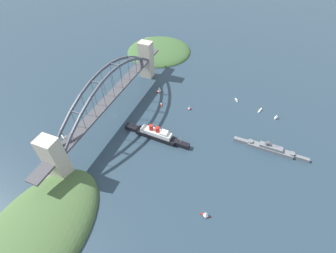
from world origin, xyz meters
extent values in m
plane|color=#283D4C|center=(0.00, 0.00, 0.00)|extent=(1400.00, 1400.00, 0.00)
cube|color=beige|center=(-106.57, 0.00, 29.49)|extent=(15.42, 19.93, 58.98)
cube|color=beige|center=(106.57, 0.00, 29.49)|extent=(15.42, 19.93, 58.98)
cube|color=#47474C|center=(0.00, 0.00, 31.85)|extent=(197.72, 14.81, 2.40)
cube|color=#47474C|center=(-126.28, 0.00, 31.85)|extent=(24.00, 14.81, 2.40)
cube|color=#47474C|center=(126.28, 0.00, 31.85)|extent=(24.00, 14.81, 2.40)
cube|color=#4C515B|center=(-92.44, -6.66, 38.64)|extent=(22.31, 1.80, 16.25)
cube|color=#4C515B|center=(-71.90, -6.66, 50.70)|extent=(22.01, 1.80, 13.40)
cube|color=#4C515B|center=(-51.36, -6.66, 59.75)|extent=(21.65, 1.80, 10.55)
cube|color=#4C515B|center=(-30.81, -6.66, 65.79)|extent=(21.23, 1.80, 7.65)
cube|color=#4C515B|center=(-10.27, -6.66, 68.80)|extent=(20.78, 1.80, 4.70)
cube|color=#4C515B|center=(10.27, -6.66, 68.80)|extent=(20.78, 1.80, 4.70)
cube|color=#4C515B|center=(30.81, -6.66, 65.79)|extent=(21.23, 1.80, 7.65)
cube|color=#4C515B|center=(51.36, -6.66, 59.75)|extent=(21.65, 1.80, 10.55)
cube|color=#4C515B|center=(71.90, -6.66, 50.70)|extent=(22.01, 1.80, 13.40)
cube|color=#4C515B|center=(92.44, -6.66, 38.64)|extent=(22.31, 1.80, 16.25)
cube|color=#4C515B|center=(-92.44, 6.66, 38.64)|extent=(22.31, 1.80, 16.25)
cube|color=#4C515B|center=(-71.90, 6.66, 50.70)|extent=(22.01, 1.80, 13.40)
cube|color=#4C515B|center=(-51.36, 6.66, 59.75)|extent=(21.65, 1.80, 10.55)
cube|color=#4C515B|center=(-30.81, 6.66, 65.79)|extent=(21.23, 1.80, 7.65)
cube|color=#4C515B|center=(-10.27, 6.66, 68.80)|extent=(20.78, 1.80, 4.70)
cube|color=#4C515B|center=(10.27, 6.66, 68.80)|extent=(20.78, 1.80, 4.70)
cube|color=#4C515B|center=(30.81, 6.66, 65.79)|extent=(21.23, 1.80, 7.65)
cube|color=#4C515B|center=(51.36, 6.66, 59.75)|extent=(21.65, 1.80, 10.55)
cube|color=#4C515B|center=(71.90, 6.66, 50.70)|extent=(22.01, 1.80, 13.40)
cube|color=#4C515B|center=(92.44, 6.66, 38.64)|extent=(22.31, 1.80, 16.25)
cube|color=#4C515B|center=(-102.71, 0.00, 31.85)|extent=(1.40, 13.33, 1.40)
cube|color=#4C515B|center=(-61.63, 0.00, 55.98)|extent=(1.40, 13.33, 1.40)
cube|color=#4C515B|center=(-20.54, 0.00, 68.05)|extent=(1.40, 13.33, 1.40)
cube|color=#4C515B|center=(20.54, 0.00, 68.05)|extent=(1.40, 13.33, 1.40)
cube|color=#4C515B|center=(61.63, 0.00, 55.98)|extent=(1.40, 13.33, 1.40)
cube|color=#4C515B|center=(102.71, 0.00, 31.85)|extent=(1.40, 13.33, 1.40)
cylinder|color=#4C515B|center=(-82.17, -6.66, 39.24)|extent=(0.56, 0.56, 12.38)
cylinder|color=#4C515B|center=(-82.17, 6.66, 39.24)|extent=(0.56, 0.56, 12.38)
cylinder|color=#4C515B|center=(-61.63, -6.66, 44.51)|extent=(0.56, 0.56, 22.93)
cylinder|color=#4C515B|center=(-61.63, 6.66, 44.51)|extent=(0.56, 0.56, 22.93)
cylinder|color=#4C515B|center=(-41.09, -6.66, 48.29)|extent=(0.56, 0.56, 30.48)
cylinder|color=#4C515B|center=(-41.09, 6.66, 48.29)|extent=(0.56, 0.56, 30.48)
cylinder|color=#4C515B|center=(-20.54, -6.66, 50.55)|extent=(0.56, 0.56, 35.00)
cylinder|color=#4C515B|center=(-20.54, 6.66, 50.55)|extent=(0.56, 0.56, 35.00)
cylinder|color=#4C515B|center=(0.00, -6.66, 51.30)|extent=(0.56, 0.56, 36.51)
cylinder|color=#4C515B|center=(0.00, 6.66, 51.30)|extent=(0.56, 0.56, 36.51)
cylinder|color=#4C515B|center=(20.54, -6.66, 50.55)|extent=(0.56, 0.56, 35.00)
cylinder|color=#4C515B|center=(20.54, 6.66, 50.55)|extent=(0.56, 0.56, 35.00)
cylinder|color=#4C515B|center=(41.09, -6.66, 48.29)|extent=(0.56, 0.56, 30.48)
cylinder|color=#4C515B|center=(41.09, 6.66, 48.29)|extent=(0.56, 0.56, 30.48)
cylinder|color=#4C515B|center=(61.63, -6.66, 44.51)|extent=(0.56, 0.56, 22.93)
cylinder|color=#4C515B|center=(61.63, 6.66, 44.51)|extent=(0.56, 0.56, 22.93)
cylinder|color=#4C515B|center=(82.17, -6.66, 39.24)|extent=(0.56, 0.56, 12.38)
cylinder|color=#4C515B|center=(82.17, 6.66, 39.24)|extent=(0.56, 0.56, 12.38)
ellipsoid|color=#3D6033|center=(-190.81, -15.39, 0.00)|extent=(123.16, 121.03, 21.93)
ellipsoid|color=#756B5B|center=(-218.53, -48.67, 0.00)|extent=(43.11, 36.31, 12.06)
ellipsoid|color=#476638|center=(168.73, 17.94, 0.00)|extent=(151.18, 92.18, 31.08)
ellipsoid|color=#756B5B|center=(134.72, -7.41, 0.00)|extent=(52.91, 27.65, 17.09)
cube|color=black|center=(16.48, 71.18, 3.13)|extent=(13.50, 53.24, 6.26)
cube|color=black|center=(17.93, 106.36, 3.13)|extent=(6.96, 17.85, 6.26)
cube|color=black|center=(15.04, 36.00, 3.13)|extent=(8.20, 17.90, 6.26)
cube|color=white|center=(16.48, 71.18, 9.08)|extent=(11.26, 39.97, 5.64)
cube|color=white|center=(16.93, 82.06, 13.50)|extent=(8.86, 9.06, 3.20)
cylinder|color=red|center=(16.57, 73.16, 15.46)|extent=(5.10, 5.10, 7.12)
cylinder|color=red|center=(16.20, 64.25, 15.46)|extent=(5.10, 5.10, 7.12)
cylinder|color=tan|center=(17.84, 104.16, 11.26)|extent=(0.50, 0.50, 10.00)
cube|color=slate|center=(-16.00, 206.41, 2.11)|extent=(10.12, 52.65, 4.21)
cube|color=slate|center=(-15.11, 241.36, 2.11)|extent=(4.40, 17.58, 4.21)
cube|color=slate|center=(-16.88, 171.45, 2.11)|extent=(5.19, 17.60, 4.21)
cube|color=slate|center=(-16.00, 206.41, 6.06)|extent=(7.70, 26.39, 3.69)
cylinder|color=slate|center=(-15.39, 230.44, 5.31)|extent=(6.16, 6.16, 2.20)
cylinder|color=slate|center=(-16.61, 182.38, 5.31)|extent=(6.16, 6.16, 2.20)
cylinder|color=slate|center=(-16.00, 206.41, 12.90)|extent=(0.60, 0.60, 10.00)
cylinder|color=#4C4C51|center=(-16.13, 201.17, 10.10)|extent=(4.84, 4.84, 4.40)
cylinder|color=#B7B7B2|center=(62.03, -34.17, 0.45)|extent=(6.16, 3.14, 0.90)
cylinder|color=#B7B7B2|center=(60.99, -36.80, 0.45)|extent=(6.16, 3.14, 0.90)
cylinder|color=navy|center=(62.03, -34.17, 1.43)|extent=(0.14, 0.14, 1.06)
cylinder|color=navy|center=(60.99, -36.80, 1.43)|extent=(0.14, 0.14, 1.06)
ellipsoid|color=silver|center=(61.51, -35.49, 2.52)|extent=(7.88, 4.00, 1.13)
cylinder|color=navy|center=(64.87, -36.81, 2.52)|extent=(1.14, 1.29, 1.07)
cube|color=silver|center=(62.44, -35.86, 3.00)|extent=(5.52, 10.61, 0.20)
cube|color=silver|center=(58.22, -34.19, 2.64)|extent=(2.52, 4.20, 0.12)
cube|color=navy|center=(58.22, -34.19, 3.84)|extent=(1.07, 0.52, 1.50)
cube|color=silver|center=(-96.50, 151.17, 0.57)|extent=(5.47, 4.37, 1.15)
cube|color=silver|center=(-99.54, 149.18, 0.57)|extent=(2.02, 1.76, 1.15)
cube|color=silver|center=(-93.46, 153.16, 0.57)|extent=(2.12, 1.91, 1.15)
cube|color=beige|center=(-95.93, 151.54, 1.62)|extent=(3.01, 2.60, 0.95)
cube|color=#B2231E|center=(-71.94, 35.64, 0.51)|extent=(6.41, 5.93, 1.02)
cube|color=#B2231E|center=(-68.81, 33.09, 0.51)|extent=(2.34, 2.22, 1.02)
cube|color=#B2231E|center=(-75.08, 38.20, 0.51)|extent=(2.49, 2.41, 1.02)
cylinder|color=tan|center=(-71.55, 35.33, 5.42)|extent=(0.16, 0.16, 8.80)
cone|color=silver|center=(-72.92, 36.44, 4.98)|extent=(7.82, 7.82, 7.04)
cube|color=#B2231E|center=(-44.38, 51.67, 0.49)|extent=(6.27, 4.71, 0.98)
cube|color=#B2231E|center=(-40.87, 53.60, 0.49)|extent=(2.31, 1.96, 0.98)
cube|color=#B2231E|center=(-47.90, 49.75, 0.49)|extent=(2.41, 2.16, 0.98)
cube|color=beige|center=(-45.04, 51.31, 1.57)|extent=(3.43, 2.90, 1.19)
cube|color=silver|center=(-77.98, 209.10, 0.51)|extent=(4.94, 3.99, 1.02)
cube|color=silver|center=(-80.60, 210.48, 0.51)|extent=(1.77, 1.55, 1.02)
cube|color=silver|center=(-75.36, 207.72, 0.51)|extent=(1.86, 1.73, 1.02)
cylinder|color=tan|center=(-78.30, 209.27, 4.54)|extent=(0.16, 0.16, 7.04)
cone|color=white|center=(-77.16, 208.67, 4.19)|extent=(5.50, 5.50, 5.63)
cube|color=silver|center=(-85.60, 186.53, 0.60)|extent=(7.69, 4.37, 1.20)
cube|color=silver|center=(-80.93, 185.09, 0.60)|extent=(2.71, 1.94, 1.20)
cube|color=silver|center=(-90.27, 187.96, 0.60)|extent=(2.78, 2.18, 1.20)
cube|color=beige|center=(-86.48, 186.79, 1.76)|extent=(4.05, 2.85, 1.11)
cube|color=#B2231E|center=(92.04, 155.88, 0.52)|extent=(2.59, 5.70, 1.05)
cube|color=#B2231E|center=(91.69, 152.21, 0.52)|extent=(1.10, 1.92, 1.05)
cube|color=#B2231E|center=(92.40, 159.54, 0.52)|extent=(1.29, 1.94, 1.05)
cylinder|color=tan|center=(92.00, 155.42, 4.74)|extent=(0.16, 0.16, 7.39)
cone|color=white|center=(92.15, 157.02, 4.37)|extent=(5.53, 5.53, 5.91)
cube|color=#B2231E|center=(-51.22, 93.01, 0.43)|extent=(3.78, 3.68, 0.86)
cube|color=#B2231E|center=(-53.07, 94.75, 0.43)|extent=(1.38, 1.35, 0.86)
cube|color=#B2231E|center=(-49.37, 91.27, 0.43)|extent=(1.47, 1.45, 0.86)
cylinder|color=tan|center=(-51.45, 93.23, 3.48)|extent=(0.16, 0.16, 5.24)
cone|color=white|center=(-50.64, 92.46, 3.22)|extent=(4.94, 4.94, 4.19)
cone|color=red|center=(-49.46, 21.02, 1.10)|extent=(2.20, 2.20, 2.20)
sphere|color=#F2E566|center=(-49.46, 21.02, 2.50)|extent=(0.50, 0.50, 0.50)
camera|label=1|loc=(200.03, 161.24, 225.07)|focal=25.58mm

